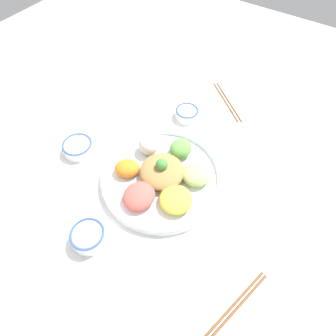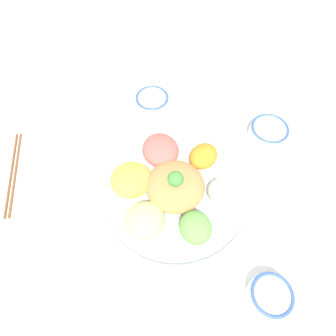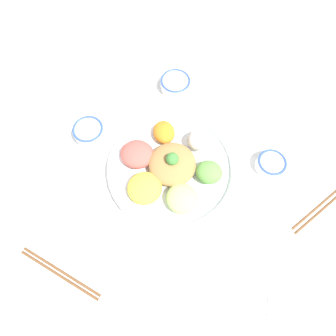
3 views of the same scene
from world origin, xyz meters
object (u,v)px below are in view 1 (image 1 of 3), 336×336
at_px(salad_platter, 162,175).
at_px(chopsticks_pair_near, 228,101).
at_px(sauce_bowl_dark, 187,113).
at_px(serving_spoon_extra, 296,156).
at_px(sauce_bowl_red, 78,147).
at_px(serving_spoon_main, 117,132).
at_px(rice_bowl_blue, 89,236).
at_px(chopsticks_pair_far, 233,309).

bearing_deg(salad_platter, chopsticks_pair_near, -0.96).
xyz_separation_m(sauce_bowl_dark, serving_spoon_extra, (0.04, -0.39, -0.02)).
xyz_separation_m(sauce_bowl_red, sauce_bowl_dark, (0.33, -0.21, -0.00)).
xyz_separation_m(sauce_bowl_red, serving_spoon_main, (0.13, -0.05, -0.02)).
bearing_deg(chopsticks_pair_near, serving_spoon_main, -85.69).
distance_m(rice_bowl_blue, chopsticks_pair_near, 0.69).
height_order(rice_bowl_blue, serving_spoon_extra, rice_bowl_blue).
bearing_deg(serving_spoon_extra, serving_spoon_main, 20.61).
bearing_deg(sauce_bowl_dark, chopsticks_pair_near, -29.11).
distance_m(salad_platter, serving_spoon_main, 0.25).
height_order(rice_bowl_blue, chopsticks_pair_near, rice_bowl_blue).
xyz_separation_m(sauce_bowl_red, rice_bowl_blue, (-0.20, -0.24, 0.00)).
bearing_deg(chopsticks_pair_near, sauce_bowl_dark, -79.98).
height_order(rice_bowl_blue, chopsticks_pair_far, rice_bowl_blue).
bearing_deg(chopsticks_pair_far, serving_spoon_extra, 17.56).
height_order(sauce_bowl_red, chopsticks_pair_near, sauce_bowl_red).
xyz_separation_m(sauce_bowl_dark, chopsticks_pair_near, (0.15, -0.09, -0.02)).
distance_m(sauce_bowl_red, serving_spoon_main, 0.14).
height_order(sauce_bowl_dark, serving_spoon_main, sauce_bowl_dark).
bearing_deg(chopsticks_pair_near, serving_spoon_extra, 18.92).
relative_size(salad_platter, serving_spoon_extra, 2.88).
bearing_deg(serving_spoon_main, sauce_bowl_red, -124.33).
relative_size(rice_bowl_blue, serving_spoon_extra, 0.71).
xyz_separation_m(chopsticks_pair_far, serving_spoon_extra, (0.52, 0.03, -0.00)).
xyz_separation_m(sauce_bowl_red, chopsticks_pair_near, (0.48, -0.30, -0.02)).
distance_m(sauce_bowl_dark, serving_spoon_extra, 0.39).
xyz_separation_m(rice_bowl_blue, chopsticks_pair_near, (0.69, -0.06, -0.02)).
relative_size(rice_bowl_blue, chopsticks_pair_far, 0.39).
relative_size(salad_platter, sauce_bowl_red, 3.79).
bearing_deg(salad_platter, rice_bowl_blue, 169.51).
xyz_separation_m(salad_platter, serving_spoon_main, (0.07, 0.24, -0.02)).
xyz_separation_m(salad_platter, sauce_bowl_red, (-0.06, 0.29, -0.01)).
xyz_separation_m(salad_platter, chopsticks_pair_near, (0.42, -0.01, -0.02)).
height_order(serving_spoon_main, serving_spoon_extra, same).
height_order(salad_platter, chopsticks_pair_far, salad_platter).
bearing_deg(sauce_bowl_red, serving_spoon_extra, -58.13).
distance_m(sauce_bowl_red, chopsticks_pair_near, 0.57).
xyz_separation_m(rice_bowl_blue, sauce_bowl_dark, (0.53, 0.03, -0.01)).
height_order(salad_platter, chopsticks_pair_near, salad_platter).
height_order(salad_platter, rice_bowl_blue, salad_platter).
relative_size(chopsticks_pair_near, serving_spoon_extra, 1.46).
distance_m(salad_platter, sauce_bowl_red, 0.29).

